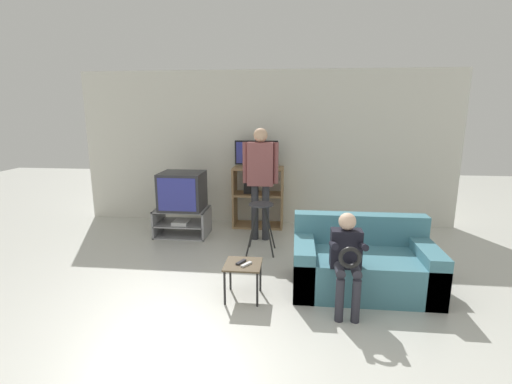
% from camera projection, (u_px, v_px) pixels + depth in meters
% --- Properties ---
extents(ground_plane, '(18.00, 18.00, 0.00)m').
position_uv_depth(ground_plane, '(230.00, 345.00, 3.14)').
color(ground_plane, beige).
extents(wall_back, '(6.40, 0.06, 2.60)m').
position_uv_depth(wall_back, '(266.00, 149.00, 6.34)').
color(wall_back, silver).
rests_on(wall_back, ground_plane).
extents(tv_stand, '(0.82, 0.56, 0.43)m').
position_uv_depth(tv_stand, '(183.00, 222.00, 5.88)').
color(tv_stand, '#939399').
rests_on(tv_stand, ground_plane).
extents(television_main, '(0.66, 0.57, 0.58)m').
position_uv_depth(television_main, '(182.00, 191.00, 5.75)').
color(television_main, '#2D2D33').
rests_on(television_main, tv_stand).
extents(media_shelf, '(0.84, 0.42, 1.02)m').
position_uv_depth(media_shelf, '(258.00, 197.00, 6.25)').
color(media_shelf, '#9E7A51').
rests_on(media_shelf, ground_plane).
extents(television_flat, '(0.71, 0.20, 0.44)m').
position_uv_depth(television_flat, '(256.00, 155.00, 6.12)').
color(television_flat, black).
rests_on(television_flat, media_shelf).
extents(folding_stool, '(0.39, 0.37, 0.71)m').
position_uv_depth(folding_stool, '(261.00, 214.00, 5.07)').
color(folding_stool, black).
rests_on(folding_stool, ground_plane).
extents(snack_table, '(0.38, 0.38, 0.38)m').
position_uv_depth(snack_table, '(243.00, 269.00, 3.87)').
color(snack_table, brown).
rests_on(snack_table, ground_plane).
extents(remote_control_black, '(0.10, 0.14, 0.02)m').
position_uv_depth(remote_control_black, '(241.00, 262.00, 3.87)').
color(remote_control_black, '#232328').
rests_on(remote_control_black, snack_table).
extents(remote_control_white, '(0.11, 0.14, 0.02)m').
position_uv_depth(remote_control_white, '(246.00, 264.00, 3.81)').
color(remote_control_white, silver).
rests_on(remote_control_white, snack_table).
extents(couch, '(1.52, 0.88, 0.77)m').
position_uv_depth(couch, '(362.00, 264.00, 4.11)').
color(couch, teal).
rests_on(couch, ground_plane).
extents(person_standing_adult, '(0.53, 0.21, 1.70)m').
position_uv_depth(person_standing_adult, '(260.00, 173.00, 5.50)').
color(person_standing_adult, '#2D2D33').
rests_on(person_standing_adult, ground_plane).
extents(person_seated_child, '(0.33, 0.43, 0.98)m').
position_uv_depth(person_seated_child, '(347.00, 255.00, 3.58)').
color(person_seated_child, '#2D2D38').
rests_on(person_seated_child, ground_plane).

